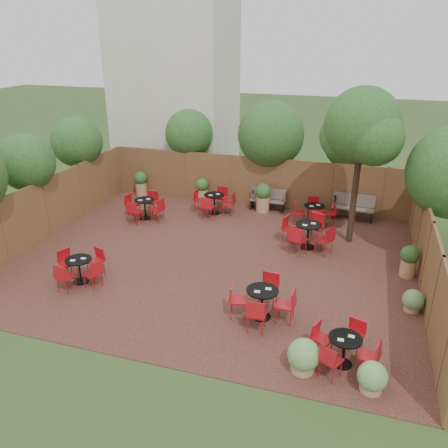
% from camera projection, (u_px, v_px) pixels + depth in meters
% --- Properties ---
extents(ground, '(80.00, 80.00, 0.00)m').
position_uv_depth(ground, '(214.00, 259.00, 14.08)').
color(ground, '#354F23').
rests_on(ground, ground).
extents(courtyard_paving, '(12.00, 10.00, 0.02)m').
position_uv_depth(courtyard_paving, '(214.00, 259.00, 14.08)').
color(courtyard_paving, '#371C16').
rests_on(courtyard_paving, ground).
extents(fence_back, '(12.00, 0.08, 2.00)m').
position_uv_depth(fence_back, '(254.00, 181.00, 18.08)').
color(fence_back, brown).
rests_on(fence_back, ground).
extents(fence_left, '(0.08, 10.00, 2.00)m').
position_uv_depth(fence_left, '(46.00, 208.00, 15.34)').
color(fence_left, brown).
rests_on(fence_left, ground).
extents(fence_right, '(0.08, 10.00, 2.00)m').
position_uv_depth(fence_right, '(427.00, 257.00, 12.04)').
color(fence_right, brown).
rests_on(fence_right, ground).
extents(neighbour_building, '(5.00, 4.00, 8.00)m').
position_uv_depth(neighbour_building, '(176.00, 91.00, 20.77)').
color(neighbour_building, beige).
rests_on(neighbour_building, ground).
extents(overhang_foliage, '(15.92, 10.69, 2.68)m').
position_uv_depth(overhang_foliage, '(213.00, 153.00, 15.41)').
color(overhang_foliage, '#22511A').
rests_on(overhang_foliage, ground).
extents(courtyard_tree, '(2.56, 2.46, 5.05)m').
position_uv_depth(courtyard_tree, '(362.00, 130.00, 13.78)').
color(courtyard_tree, black).
rests_on(courtyard_tree, courtyard_paving).
extents(park_bench_left, '(1.38, 0.48, 0.85)m').
position_uv_depth(park_bench_left, '(268.00, 199.00, 17.77)').
color(park_bench_left, brown).
rests_on(park_bench_left, courtyard_paving).
extents(park_bench_right, '(1.57, 0.64, 0.95)m').
position_uv_depth(park_bench_right, '(353.00, 207.00, 16.86)').
color(park_bench_right, brown).
rests_on(park_bench_right, courtyard_paving).
extents(bistro_tables, '(9.16, 8.95, 0.96)m').
position_uv_depth(bistro_tables, '(236.00, 241.00, 14.23)').
color(bistro_tables, black).
rests_on(bistro_tables, courtyard_paving).
extents(planters, '(11.08, 4.61, 1.13)m').
position_uv_depth(planters, '(236.00, 200.00, 17.29)').
color(planters, '#AB7B55').
rests_on(planters, courtyard_paving).
extents(low_shrubs, '(2.92, 3.76, 0.74)m').
position_uv_depth(low_shrubs, '(352.00, 348.00, 9.60)').
color(low_shrubs, '#AB7B55').
rests_on(low_shrubs, courtyard_paving).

